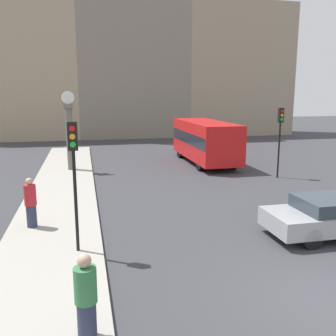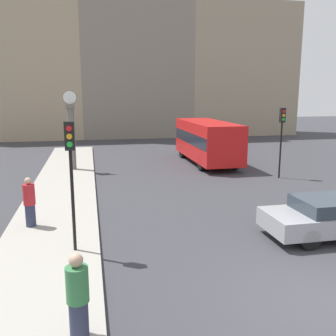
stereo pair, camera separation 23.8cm
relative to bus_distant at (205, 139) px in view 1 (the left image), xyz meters
The scene contains 9 objects.
ground_plane 16.73m from the bus_distant, 98.78° to the right, with size 120.00×120.00×0.00m, color #38383D.
sidewalk_corner 10.21m from the bus_distant, 149.37° to the right, with size 2.94×26.63×0.15m, color #A39E93.
building_row 17.66m from the bus_distant, 98.25° to the left, with size 34.34×5.00×17.21m.
bus_distant is the anchor object (origin of this frame).
traffic_light_near 15.08m from the bus_distant, 121.74° to the right, with size 0.26×0.24×3.58m.
traffic_light_far 5.69m from the bus_distant, 63.69° to the right, with size 0.26×0.24×3.72m.
street_clock 8.49m from the bus_distant, behind, with size 0.79×0.50×4.48m.
pedestrian_red_top 14.11m from the bus_distant, 131.82° to the right, with size 0.38×0.38×1.64m.
pedestrian_green_hoodie 18.42m from the bus_distant, 114.73° to the right, with size 0.40×0.40×1.60m.
Camera 1 is at (-5.07, -6.43, 4.46)m, focal length 40.00 mm.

